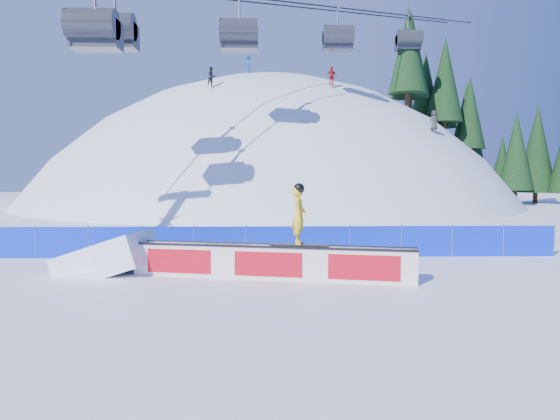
{
  "coord_description": "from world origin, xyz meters",
  "views": [
    {
      "loc": [
        -0.15,
        -14.54,
        3.16
      ],
      "look_at": [
        0.25,
        2.25,
        1.99
      ],
      "focal_mm": 32.0,
      "sensor_mm": 36.0,
      "label": 1
    }
  ],
  "objects": [
    {
      "name": "snow_ramp",
      "position": [
        -5.43,
        1.7,
        0.0
      ],
      "size": [
        3.37,
        2.5,
        1.89
      ],
      "primitive_type": null,
      "rotation": [
        0.0,
        -0.31,
        -0.21
      ],
      "color": "white",
      "rests_on": "ground"
    },
    {
      "name": "rail_box",
      "position": [
        -0.1,
        0.54,
        0.52
      ],
      "size": [
        8.67,
        2.46,
        1.05
      ],
      "rotation": [
        0.0,
        0.0,
        -0.21
      ],
      "color": "white",
      "rests_on": "ground"
    },
    {
      "name": "snow_hill",
      "position": [
        0.0,
        42.0,
        -18.0
      ],
      "size": [
        64.0,
        64.0,
        64.0
      ],
      "color": "silver",
      "rests_on": "ground"
    },
    {
      "name": "chairlift",
      "position": [
        4.74,
        27.49,
        16.89
      ],
      "size": [
        40.8,
        41.7,
        22.0
      ],
      "color": "gray",
      "rests_on": "ground"
    },
    {
      "name": "snowboarder",
      "position": [
        0.77,
        0.35,
        1.97
      ],
      "size": [
        1.83,
        0.7,
        1.88
      ],
      "rotation": [
        0.0,
        0.0,
        1.4
      ],
      "color": "black",
      "rests_on": "rail_box"
    },
    {
      "name": "treeline",
      "position": [
        22.26,
        41.34,
        10.49
      ],
      "size": [
        19.88,
        10.96,
        20.69
      ],
      "color": "#372416",
      "rests_on": "ground"
    },
    {
      "name": "distant_skiers",
      "position": [
        2.07,
        30.8,
        11.61
      ],
      "size": [
        19.71,
        8.79,
        7.91
      ],
      "color": "black",
      "rests_on": "ground"
    },
    {
      "name": "ground",
      "position": [
        0.0,
        0.0,
        0.0
      ],
      "size": [
        160.0,
        160.0,
        0.0
      ],
      "primitive_type": "plane",
      "color": "white",
      "rests_on": "ground"
    },
    {
      "name": "safety_fence",
      "position": [
        0.0,
        4.5,
        0.6
      ],
      "size": [
        22.05,
        0.05,
        1.3
      ],
      "color": "#0726DE",
      "rests_on": "ground"
    }
  ]
}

